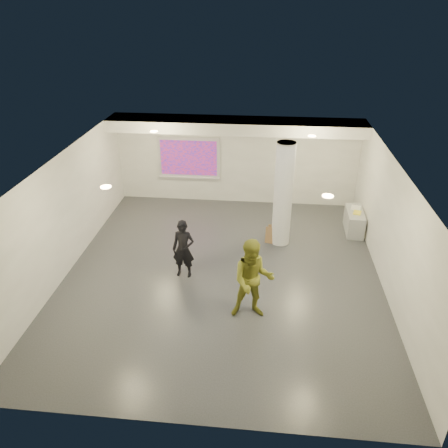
# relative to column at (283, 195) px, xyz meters

# --- Properties ---
(floor) EXTENTS (8.00, 9.00, 0.01)m
(floor) POSITION_rel_column_xyz_m (-1.50, -1.80, -1.50)
(floor) COLOR #34373B
(floor) RESTS_ON ground
(ceiling) EXTENTS (8.00, 9.00, 0.01)m
(ceiling) POSITION_rel_column_xyz_m (-1.50, -1.80, 1.50)
(ceiling) COLOR white
(ceiling) RESTS_ON floor
(wall_back) EXTENTS (8.00, 0.01, 3.00)m
(wall_back) POSITION_rel_column_xyz_m (-1.50, 2.70, 0.00)
(wall_back) COLOR silver
(wall_back) RESTS_ON floor
(wall_front) EXTENTS (8.00, 0.01, 3.00)m
(wall_front) POSITION_rel_column_xyz_m (-1.50, -6.30, 0.00)
(wall_front) COLOR silver
(wall_front) RESTS_ON floor
(wall_left) EXTENTS (0.01, 9.00, 3.00)m
(wall_left) POSITION_rel_column_xyz_m (-5.50, -1.80, 0.00)
(wall_left) COLOR silver
(wall_left) RESTS_ON floor
(wall_right) EXTENTS (0.01, 9.00, 3.00)m
(wall_right) POSITION_rel_column_xyz_m (2.50, -1.80, 0.00)
(wall_right) COLOR silver
(wall_right) RESTS_ON floor
(soffit_band) EXTENTS (8.00, 1.10, 0.36)m
(soffit_band) POSITION_rel_column_xyz_m (-1.50, 2.15, 1.32)
(soffit_band) COLOR white
(soffit_band) RESTS_ON ceiling
(downlight_nw) EXTENTS (0.22, 0.22, 0.02)m
(downlight_nw) POSITION_rel_column_xyz_m (-3.70, 0.70, 1.48)
(downlight_nw) COLOR #FFCE8C
(downlight_nw) RESTS_ON ceiling
(downlight_ne) EXTENTS (0.22, 0.22, 0.02)m
(downlight_ne) POSITION_rel_column_xyz_m (0.70, 0.70, 1.48)
(downlight_ne) COLOR #FFCE8C
(downlight_ne) RESTS_ON ceiling
(downlight_sw) EXTENTS (0.22, 0.22, 0.02)m
(downlight_sw) POSITION_rel_column_xyz_m (-3.70, -3.30, 1.48)
(downlight_sw) COLOR #FFCE8C
(downlight_sw) RESTS_ON ceiling
(downlight_se) EXTENTS (0.22, 0.22, 0.02)m
(downlight_se) POSITION_rel_column_xyz_m (0.70, -3.30, 1.48)
(downlight_se) COLOR #FFCE8C
(downlight_se) RESTS_ON ceiling
(column) EXTENTS (0.52, 0.52, 3.00)m
(column) POSITION_rel_column_xyz_m (0.00, 0.00, 0.00)
(column) COLOR white
(column) RESTS_ON floor
(projection_screen) EXTENTS (2.10, 0.13, 1.42)m
(projection_screen) POSITION_rel_column_xyz_m (-3.10, 2.65, 0.03)
(projection_screen) COLOR silver
(projection_screen) RESTS_ON wall_back
(credenza) EXTENTS (0.51, 1.17, 0.67)m
(credenza) POSITION_rel_column_xyz_m (2.22, 0.88, -1.16)
(credenza) COLOR #9DA0A3
(credenza) RESTS_ON floor
(papers_stack) EXTENTS (0.35, 0.41, 0.02)m
(papers_stack) POSITION_rel_column_xyz_m (2.26, 1.10, -0.82)
(papers_stack) COLOR white
(papers_stack) RESTS_ON credenza
(postit_pad) EXTENTS (0.29, 0.34, 0.03)m
(postit_pad) POSITION_rel_column_xyz_m (2.24, 0.77, -0.81)
(postit_pad) COLOR yellow
(postit_pad) RESTS_ON credenza
(cardboard_back) EXTENTS (0.50, 0.19, 0.53)m
(cardboard_back) POSITION_rel_column_xyz_m (-0.11, 0.03, -1.23)
(cardboard_back) COLOR olive
(cardboard_back) RESTS_ON floor
(cardboard_front) EXTENTS (0.46, 0.21, 0.49)m
(cardboard_front) POSITION_rel_column_xyz_m (-0.21, -0.09, -1.25)
(cardboard_front) COLOR olive
(cardboard_front) RESTS_ON floor
(woman) EXTENTS (0.59, 0.41, 1.54)m
(woman) POSITION_rel_column_xyz_m (-2.47, -1.94, -0.73)
(woman) COLOR black
(woman) RESTS_ON floor
(man) EXTENTS (0.99, 0.81, 1.91)m
(man) POSITION_rel_column_xyz_m (-0.68, -3.34, -0.55)
(man) COLOR olive
(man) RESTS_ON floor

